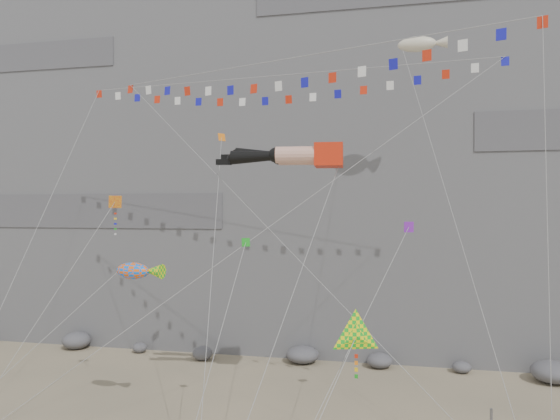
# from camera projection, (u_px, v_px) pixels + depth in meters

# --- Properties ---
(cliff) EXTENTS (80.00, 28.00, 50.00)m
(cliff) POSITION_uv_depth(u_px,v_px,m) (328.00, 88.00, 57.65)
(cliff) COLOR slate
(cliff) RESTS_ON ground
(talus_boulders) EXTENTS (60.00, 3.00, 1.20)m
(talus_boulders) POSITION_uv_depth(u_px,v_px,m) (303.00, 355.00, 43.06)
(talus_boulders) COLOR #59595E
(talus_boulders) RESTS_ON ground
(legs_kite) EXTENTS (7.36, 14.02, 20.05)m
(legs_kite) POSITION_uv_depth(u_px,v_px,m) (294.00, 156.00, 31.32)
(legs_kite) COLOR red
(legs_kite) RESTS_ON ground
(flag_banner_upper) EXTENTS (28.40, 16.86, 29.06)m
(flag_banner_upper) POSITION_uv_depth(u_px,v_px,m) (276.00, 76.00, 36.74)
(flag_banner_upper) COLOR red
(flag_banner_upper) RESTS_ON ground
(flag_banner_lower) EXTENTS (24.09, 11.51, 24.76)m
(flag_banner_lower) POSITION_uv_depth(u_px,v_px,m) (292.00, 59.00, 30.43)
(flag_banner_lower) COLOR red
(flag_banner_lower) RESTS_ON ground
(harlequin_kite) EXTENTS (5.08, 9.29, 15.68)m
(harlequin_kite) POSITION_uv_depth(u_px,v_px,m) (114.00, 203.00, 32.66)
(harlequin_kite) COLOR red
(harlequin_kite) RESTS_ON ground
(fish_windsock) EXTENTS (9.89, 7.77, 13.78)m
(fish_windsock) POSITION_uv_depth(u_px,v_px,m) (132.00, 271.00, 30.47)
(fish_windsock) COLOR #FF5E0D
(fish_windsock) RESTS_ON ground
(delta_kite) EXTENTS (4.23, 7.17, 9.95)m
(delta_kite) POSITION_uv_depth(u_px,v_px,m) (356.00, 337.00, 22.63)
(delta_kite) COLOR #FFF20D
(delta_kite) RESTS_ON ground
(blimp_windsock) EXTENTS (6.45, 15.35, 27.77)m
(blimp_windsock) POSITION_uv_depth(u_px,v_px,m) (417.00, 45.00, 36.54)
(blimp_windsock) COLOR beige
(blimp_windsock) RESTS_ON ground
(small_kite_a) EXTENTS (3.51, 12.50, 20.56)m
(small_kite_a) POSITION_uv_depth(u_px,v_px,m) (221.00, 143.00, 33.22)
(small_kite_a) COLOR orange
(small_kite_a) RESTS_ON ground
(small_kite_b) EXTENTS (6.27, 11.45, 16.47)m
(small_kite_b) POSITION_uv_depth(u_px,v_px,m) (407.00, 230.00, 28.74)
(small_kite_b) COLOR purple
(small_kite_b) RESTS_ON ground
(small_kite_c) EXTENTS (1.49, 8.25, 12.95)m
(small_kite_c) POSITION_uv_depth(u_px,v_px,m) (244.00, 247.00, 28.16)
(small_kite_c) COLOR #17981B
(small_kite_c) RESTS_ON ground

